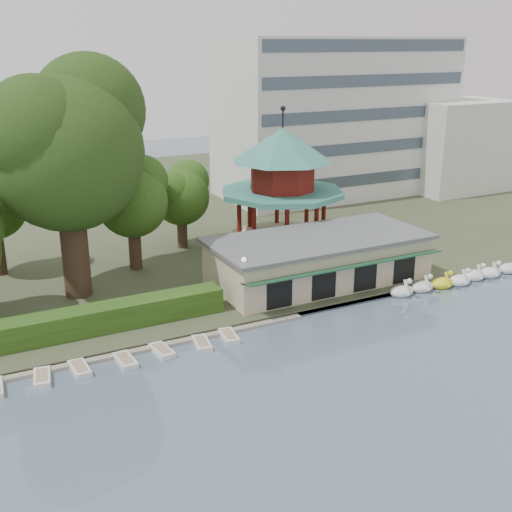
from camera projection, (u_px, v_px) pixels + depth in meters
ground_plane at (383, 457)px, 32.31m from camera, size 220.00×220.00×0.00m
shore at (111, 216)px, 76.14m from camera, size 220.00×70.00×0.40m
embankment at (236, 325)px, 46.87m from camera, size 220.00×0.60×0.30m
dock at (70, 362)px, 41.62m from camera, size 34.00×1.60×0.24m
boathouse at (319, 258)px, 54.42m from camera, size 18.60×9.39×3.90m
pavilion at (282, 176)px, 62.11m from camera, size 12.40×12.40×13.50m
office_building at (356, 122)px, 84.66m from camera, size 38.00×18.00×20.00m
hedge at (12, 335)px, 42.73m from camera, size 30.00×2.00×1.80m
lamp_post at (244, 274)px, 47.93m from camera, size 0.36×0.36×4.28m
big_tree at (66, 141)px, 48.23m from camera, size 13.01×12.12×18.81m
small_trees at (17, 221)px, 50.85m from camera, size 38.75×16.49×10.07m
swan_boats at (484, 274)px, 56.50m from camera, size 20.30×2.14×1.92m
moored_rowboats at (42, 378)px, 39.53m from camera, size 27.00×2.65×0.36m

